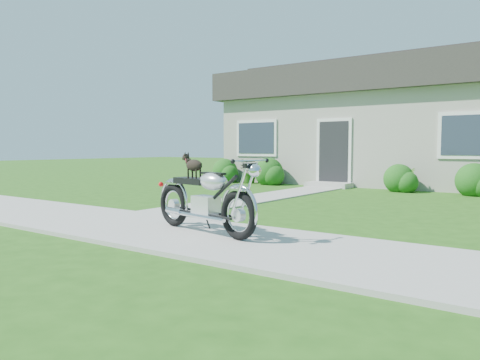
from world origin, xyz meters
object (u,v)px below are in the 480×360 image
(house, at_px, (409,122))
(potted_plant_right, at_px, (409,180))
(motorcycle_with_dog, at_px, (205,198))
(potted_plant_left, at_px, (249,171))

(house, height_order, potted_plant_right, house)
(potted_plant_right, height_order, motorcycle_with_dog, motorcycle_with_dog)
(house, distance_m, motorcycle_with_dog, 12.03)
(house, height_order, potted_plant_left, house)
(potted_plant_left, bearing_deg, house, 37.32)
(potted_plant_left, bearing_deg, motorcycle_with_dog, -58.98)
(potted_plant_left, height_order, motorcycle_with_dog, motorcycle_with_dog)
(house, distance_m, potted_plant_left, 5.94)
(house, relative_size, potted_plant_left, 15.09)
(motorcycle_with_dog, bearing_deg, potted_plant_right, 98.66)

